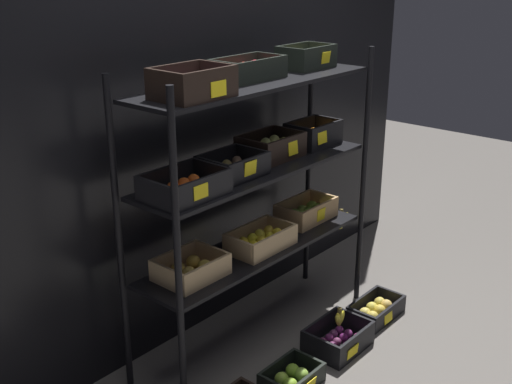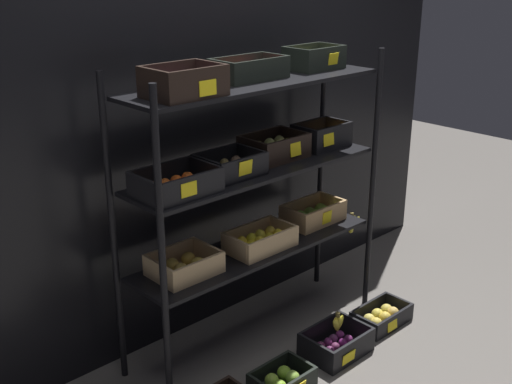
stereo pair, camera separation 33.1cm
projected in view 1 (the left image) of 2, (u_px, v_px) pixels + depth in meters
ground_plane at (256, 335)px, 3.62m from camera, size 10.00×10.00×0.00m
storefront_wall at (200, 123)px, 3.45m from camera, size 3.88×0.12×2.34m
display_rack at (256, 167)px, 3.28m from camera, size 1.62×0.43×1.58m
crate_ground_apple_green at (292, 378)px, 3.18m from camera, size 0.30×0.22×0.10m
crate_ground_plum at (338, 340)px, 3.49m from camera, size 0.35×0.26×0.14m
crate_ground_apple_gold at (376, 310)px, 3.79m from camera, size 0.35×0.21×0.10m
banana_bunch_loose at (339, 319)px, 3.44m from camera, size 0.11×0.04×0.11m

